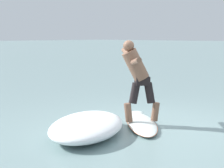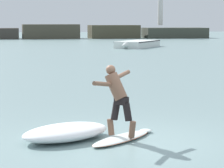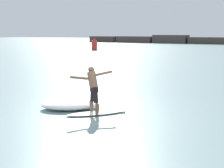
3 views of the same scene
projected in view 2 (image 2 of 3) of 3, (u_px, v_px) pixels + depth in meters
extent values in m
plane|color=gray|center=(125.00, 141.00, 11.21)|extent=(200.00, 200.00, 0.00)
cube|color=#474335|center=(51.00, 31.00, 72.06)|extent=(7.74, 3.82, 1.94)
cube|color=#464230|center=(114.00, 32.00, 73.50)|extent=(6.96, 3.92, 1.82)
cube|color=#3C3F35|center=(174.00, 33.00, 74.94)|extent=(8.74, 4.81, 1.43)
cylinder|color=silver|center=(160.00, 12.00, 74.25)|extent=(0.70, 0.70, 3.73)
ellipsoid|color=white|center=(121.00, 138.00, 11.23)|extent=(1.71, 1.70, 0.09)
ellipsoid|color=white|center=(146.00, 131.00, 12.01)|extent=(0.39, 0.39, 0.08)
ellipsoid|color=#DB5B2D|center=(121.00, 138.00, 11.23)|extent=(1.73, 1.71, 0.04)
cone|color=black|center=(99.00, 151.00, 10.62)|extent=(0.07, 0.07, 0.14)
cone|color=black|center=(109.00, 150.00, 10.64)|extent=(0.07, 0.07, 0.14)
cone|color=black|center=(98.00, 148.00, 10.81)|extent=(0.07, 0.07, 0.14)
cylinder|color=brown|center=(111.00, 127.00, 11.33)|extent=(0.21, 0.21, 0.36)
cylinder|color=black|center=(116.00, 111.00, 11.23)|extent=(0.26, 0.25, 0.40)
cylinder|color=brown|center=(132.00, 129.00, 11.08)|extent=(0.21, 0.21, 0.36)
cylinder|color=black|center=(127.00, 112.00, 11.09)|extent=(0.26, 0.25, 0.40)
cube|color=black|center=(121.00, 101.00, 11.13)|extent=(0.33, 0.32, 0.16)
cylinder|color=brown|center=(116.00, 87.00, 11.16)|extent=(0.57, 0.53, 0.63)
sphere|color=brown|center=(111.00, 70.00, 11.18)|extent=(0.20, 0.20, 0.20)
cylinder|color=brown|center=(102.00, 84.00, 10.81)|extent=(0.46, 0.52, 0.19)
cylinder|color=brown|center=(122.00, 75.00, 11.56)|extent=(0.45, 0.53, 0.19)
cube|color=white|center=(138.00, 44.00, 49.28)|extent=(5.22, 6.27, 0.61)
cone|color=white|center=(124.00, 46.00, 46.21)|extent=(1.08, 1.20, 0.61)
cube|color=black|center=(138.00, 41.00, 49.25)|extent=(5.24, 6.26, 0.08)
cube|color=black|center=(149.00, 42.00, 52.09)|extent=(0.45, 0.43, 0.52)
ellipsoid|color=white|center=(66.00, 132.00, 11.29)|extent=(2.36, 2.07, 0.33)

